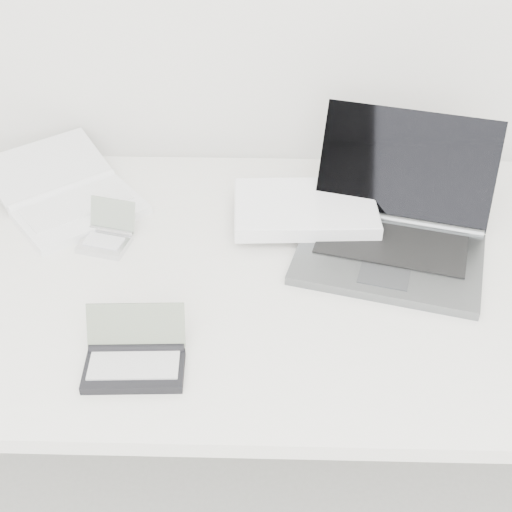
{
  "coord_description": "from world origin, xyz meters",
  "views": [
    {
      "loc": [
        -0.01,
        0.52,
        1.57
      ],
      "look_at": [
        -0.03,
        1.51,
        0.79
      ],
      "focal_mm": 50.0,
      "sensor_mm": 36.0,
      "label": 1
    }
  ],
  "objects_px": {
    "netbook_open_white": "(70,198)",
    "palmtop_charcoal": "(135,359)",
    "laptop_large": "(356,221)",
    "desk": "(272,287)"
  },
  "relations": [
    {
      "from": "netbook_open_white",
      "to": "palmtop_charcoal",
      "type": "xyz_separation_m",
      "value": [
        0.21,
        -0.45,
        -0.0
      ]
    },
    {
      "from": "laptop_large",
      "to": "palmtop_charcoal",
      "type": "height_order",
      "value": "laptop_large"
    },
    {
      "from": "netbook_open_white",
      "to": "palmtop_charcoal",
      "type": "distance_m",
      "value": 0.5
    },
    {
      "from": "laptop_large",
      "to": "netbook_open_white",
      "type": "relative_size",
      "value": 1.31
    },
    {
      "from": "netbook_open_white",
      "to": "palmtop_charcoal",
      "type": "height_order",
      "value": "palmtop_charcoal"
    },
    {
      "from": "laptop_large",
      "to": "netbook_open_white",
      "type": "bearing_deg",
      "value": -174.21
    },
    {
      "from": "desk",
      "to": "palmtop_charcoal",
      "type": "relative_size",
      "value": 9.93
    },
    {
      "from": "desk",
      "to": "palmtop_charcoal",
      "type": "height_order",
      "value": "palmtop_charcoal"
    },
    {
      "from": "netbook_open_white",
      "to": "desk",
      "type": "bearing_deg",
      "value": -63.33
    },
    {
      "from": "desk",
      "to": "laptop_large",
      "type": "xyz_separation_m",
      "value": [
        0.16,
        0.1,
        0.08
      ]
    }
  ]
}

